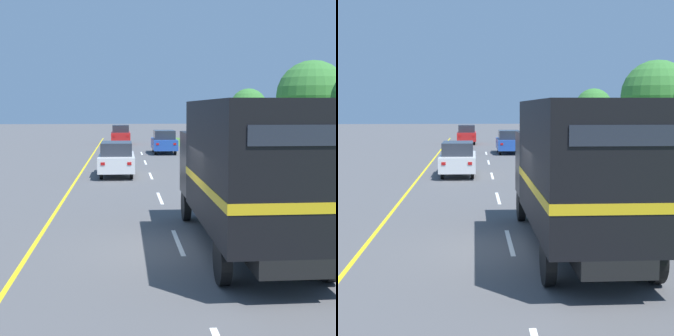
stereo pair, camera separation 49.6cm
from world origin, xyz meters
TOP-DOWN VIEW (x-y plane):
  - ground_plane at (0.00, 0.00)m, footprint 200.00×200.00m
  - edge_line_yellow at (-3.70, 15.02)m, footprint 0.12×64.90m
  - centre_dash_near at (0.00, 0.65)m, footprint 0.12×2.60m
  - centre_dash_mid_a at (0.00, 7.25)m, footprint 0.12×2.60m
  - centre_dash_mid_b at (0.00, 13.85)m, footprint 0.12×2.60m
  - centre_dash_far at (0.00, 20.45)m, footprint 0.12×2.60m
  - centre_dash_farthest at (0.00, 27.05)m, footprint 0.12×2.60m
  - horse_trailer_truck at (1.61, -0.30)m, footprint 2.53×7.95m
  - lead_car_white at (-1.75, 14.10)m, footprint 1.80×4.29m
  - lead_car_blue_ahead at (1.73, 26.99)m, footprint 1.80×4.19m
  - lead_car_red_ahead at (-1.63, 37.42)m, footprint 1.80×4.00m
  - highway_sign at (6.77, 7.37)m, footprint 1.96×0.09m
  - roadside_tree_mid at (11.34, 21.62)m, footprint 4.78×4.78m
  - roadside_tree_far at (8.54, 28.00)m, footprint 2.92×2.92m
  - delineator_post at (4.08, 2.54)m, footprint 0.08×0.08m

SIDE VIEW (x-z plane):
  - ground_plane at x=0.00m, z-range 0.00..0.00m
  - edge_line_yellow at x=-3.70m, z-range 0.00..0.01m
  - centre_dash_near at x=0.00m, z-range 0.00..0.01m
  - centre_dash_mid_a at x=0.00m, z-range 0.00..0.01m
  - centre_dash_mid_b at x=0.00m, z-range 0.00..0.01m
  - centre_dash_far at x=0.00m, z-range 0.00..0.01m
  - centre_dash_farthest at x=0.00m, z-range 0.00..0.01m
  - delineator_post at x=4.08m, z-range 0.03..0.98m
  - lead_car_white at x=-1.75m, z-range 0.02..1.77m
  - lead_car_blue_ahead at x=1.73m, z-range 0.02..1.80m
  - lead_car_red_ahead at x=-1.63m, z-range 0.01..1.86m
  - highway_sign at x=6.77m, z-range 0.40..3.48m
  - horse_trailer_truck at x=1.61m, z-range 0.20..3.86m
  - roadside_tree_far at x=8.54m, z-range 1.03..6.04m
  - roadside_tree_mid at x=11.34m, z-range 0.94..7.62m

